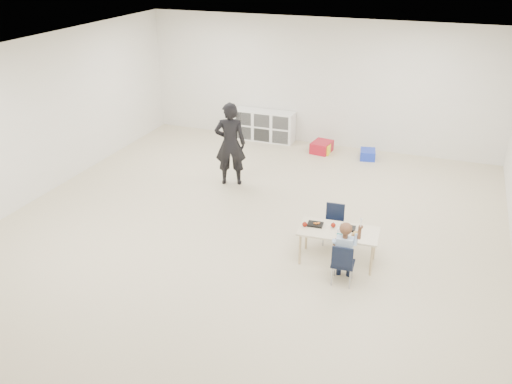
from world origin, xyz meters
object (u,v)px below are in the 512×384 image
at_px(table, 338,246).
at_px(cubby_shelf, 264,126).
at_px(child, 344,251).
at_px(adult, 230,144).
at_px(chair_near, 343,263).

relative_size(table, cubby_shelf, 0.83).
relative_size(child, adult, 0.61).
bearing_deg(child, table, 106.61).
distance_m(table, child, 0.57).
xyz_separation_m(cubby_shelf, adult, (0.23, -2.55, 0.45)).
height_order(table, cubby_shelf, cubby_shelf).
bearing_deg(cubby_shelf, chair_near, -59.80).
bearing_deg(adult, child, 117.92).
distance_m(chair_near, child, 0.18).
xyz_separation_m(table, cubby_shelf, (-2.78, 4.60, 0.09)).
xyz_separation_m(child, adult, (-2.73, 2.54, 0.31)).
height_order(chair_near, child, child).
relative_size(cubby_shelf, adult, 0.88).
bearing_deg(cubby_shelf, table, -58.85).
bearing_deg(chair_near, adult, 133.24).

